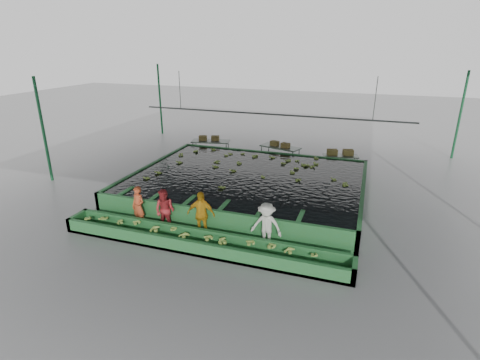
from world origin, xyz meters
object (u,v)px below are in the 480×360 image
(packing_table_mid, at_px, (280,155))
(box_stack_mid, at_px, (280,146))
(flotation_tank, at_px, (247,184))
(box_stack_right, at_px, (340,155))
(worker_c, at_px, (201,214))
(packing_table_left, at_px, (211,149))
(sorting_trough, at_px, (199,242))
(packing_table_right, at_px, (340,163))
(worker_b, at_px, (165,210))
(box_stack_left, at_px, (209,140))
(worker_a, at_px, (138,207))
(worker_d, at_px, (266,226))

(packing_table_mid, distance_m, box_stack_mid, 0.50)
(flotation_tank, relative_size, box_stack_right, 7.38)
(packing_table_mid, bearing_deg, worker_c, -93.95)
(worker_c, distance_m, packing_table_left, 9.73)
(sorting_trough, xyz_separation_m, worker_c, (-0.29, 0.80, 0.60))
(box_stack_mid, bearing_deg, packing_table_right, -0.65)
(packing_table_mid, height_order, box_stack_mid, box_stack_mid)
(packing_table_mid, xyz_separation_m, packing_table_right, (3.29, -0.06, -0.09))
(packing_table_mid, relative_size, packing_table_right, 1.22)
(worker_b, distance_m, worker_c, 1.42)
(packing_table_right, height_order, box_stack_right, box_stack_right)
(box_stack_left, bearing_deg, box_stack_right, -0.11)
(worker_a, xyz_separation_m, packing_table_right, (6.43, 9.07, -0.36))
(sorting_trough, bearing_deg, worker_d, 21.27)
(box_stack_left, height_order, box_stack_right, box_stack_left)
(worker_b, height_order, packing_table_right, worker_b)
(box_stack_right, bearing_deg, worker_b, -120.09)
(flotation_tank, bearing_deg, worker_b, -111.60)
(flotation_tank, distance_m, sorting_trough, 5.10)
(flotation_tank, distance_m, worker_d, 4.78)
(worker_a, height_order, box_stack_mid, worker_a)
(flotation_tank, relative_size, box_stack_mid, 8.56)
(packing_table_left, height_order, packing_table_right, packing_table_left)
(worker_a, height_order, packing_table_right, worker_a)
(sorting_trough, bearing_deg, worker_b, 154.83)
(worker_d, height_order, box_stack_mid, worker_d)
(sorting_trough, distance_m, worker_a, 2.96)
(worker_d, height_order, box_stack_left, worker_d)
(packing_table_mid, bearing_deg, box_stack_right, 0.01)
(packing_table_right, bearing_deg, box_stack_mid, 179.35)
(flotation_tank, height_order, worker_b, worker_b)
(packing_table_left, distance_m, box_stack_right, 7.42)
(packing_table_left, xyz_separation_m, packing_table_mid, (4.17, 0.07, -0.00))
(worker_a, distance_m, packing_table_right, 11.13)
(box_stack_right, bearing_deg, packing_table_left, -179.43)
(box_stack_left, xyz_separation_m, box_stack_right, (7.55, -0.01, -0.18))
(box_stack_left, relative_size, box_stack_mid, 1.02)
(worker_a, xyz_separation_m, box_stack_left, (-1.16, 9.15, 0.23))
(worker_b, bearing_deg, worker_c, 0.69)
(flotation_tank, distance_m, box_stack_right, 6.03)
(worker_b, relative_size, box_stack_left, 1.32)
(packing_table_left, distance_m, box_stack_mid, 4.19)
(worker_d, bearing_deg, packing_table_mid, 102.67)
(flotation_tank, xyz_separation_m, sorting_trough, (0.00, -5.10, -0.20))
(box_stack_right, bearing_deg, sorting_trough, -109.87)
(worker_c, xyz_separation_m, packing_table_right, (3.92, 9.07, -0.44))
(packing_table_mid, bearing_deg, worker_b, -102.64)
(sorting_trough, xyz_separation_m, packing_table_right, (3.63, 9.87, 0.16))
(box_stack_left, xyz_separation_m, box_stack_mid, (4.29, -0.04, -0.00))
(flotation_tank, relative_size, worker_a, 6.47)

